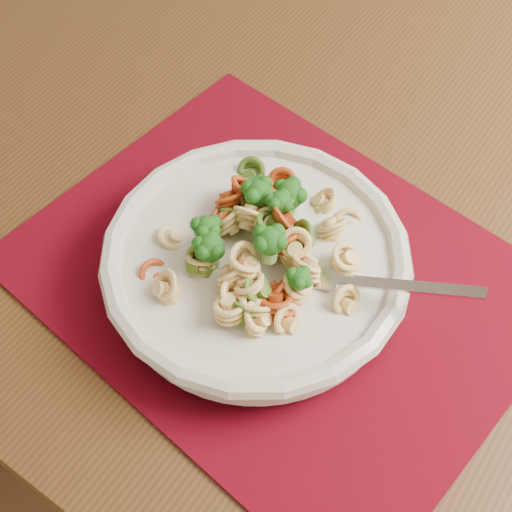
% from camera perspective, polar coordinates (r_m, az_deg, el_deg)
% --- Properties ---
extents(dining_table, '(1.39, 1.00, 0.73)m').
position_cam_1_polar(dining_table, '(0.82, 10.66, -1.16)').
color(dining_table, '#4D3115').
rests_on(dining_table, ground).
extents(placemat, '(0.53, 0.46, 0.00)m').
position_cam_1_polar(placemat, '(0.67, 1.75, -1.70)').
color(placemat, '#640414').
rests_on(placemat, dining_table).
extents(pasta_bowl, '(0.28, 0.28, 0.05)m').
position_cam_1_polar(pasta_bowl, '(0.64, 0.00, -0.46)').
color(pasta_bowl, beige).
rests_on(pasta_bowl, placemat).
extents(pasta_broccoli_heap, '(0.23, 0.23, 0.06)m').
position_cam_1_polar(pasta_broccoli_heap, '(0.63, 0.00, 0.32)').
color(pasta_broccoli_heap, '#EBC674').
rests_on(pasta_broccoli_heap, pasta_bowl).
extents(fork, '(0.18, 0.04, 0.08)m').
position_cam_1_polar(fork, '(0.61, 5.56, -1.81)').
color(fork, silver).
rests_on(fork, pasta_bowl).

